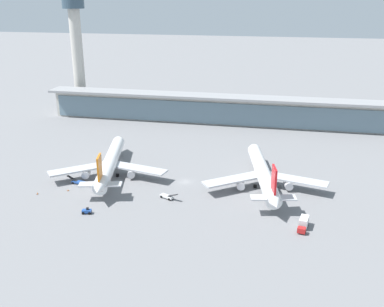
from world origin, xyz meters
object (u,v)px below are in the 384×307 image
Objects in this scene: safety_cone_charlie at (68,190)px; service_truck_by_tail_blue at (78,182)px; service_truck_under_wing_white at (167,196)px; safety_cone_alpha at (37,193)px; service_truck_near_nose_red at (303,223)px; safety_cone_delta at (100,192)px; control_tower at (77,44)px; airliner_left_stand at (110,163)px; airliner_centre_stand at (263,174)px; safety_cone_bravo at (101,192)px; service_truck_mid_apron_blue at (87,211)px.

service_truck_by_tail_blue is at bearing 84.26° from safety_cone_charlie.
service_truck_under_wing_white is 0.97× the size of service_truck_by_tail_blue.
safety_cone_alpha is 10.08m from safety_cone_charlie.
safety_cone_delta is (-67.60, 11.02, -1.37)m from service_truck_near_nose_red.
safety_cone_alpha is at bearing -131.17° from service_truck_by_tail_blue.
control_tower is 98.88× the size of safety_cone_delta.
airliner_left_stand is 80.29× the size of safety_cone_charlie.
control_tower is at bearing 120.73° from airliner_left_stand.
service_truck_under_wing_white is (-30.36, -16.78, -3.96)m from airliner_centre_stand.
airliner_left_stand is at bearing 149.80° from service_truck_under_wing_white.
safety_cone_charlie is at bearing -95.74° from service_truck_by_tail_blue.
safety_cone_bravo is at bearing 14.77° from safety_cone_alpha.
safety_cone_charlie is at bearing 172.80° from service_truck_near_nose_red.
service_truck_by_tail_blue is (-34.62, 5.17, 0.00)m from service_truck_under_wing_white.
safety_cone_charlie is 1.00× the size of safety_cone_delta.
safety_cone_charlie is (-13.58, 14.38, -0.56)m from service_truck_mid_apron_blue.
service_truck_under_wing_white is 44.57m from safety_cone_alpha.
safety_cone_bravo is (11.17, -5.48, -0.49)m from service_truck_by_tail_blue.
airliner_centre_stand is at bearing 15.26° from safety_cone_charlie.
service_truck_mid_apron_blue is at bearing -144.44° from service_truck_under_wing_white.
safety_cone_charlie is at bearing -174.73° from safety_cone_delta.
service_truck_by_tail_blue is 12.45m from safety_cone_bravo.
service_truck_mid_apron_blue is at bearing -81.77° from airliner_left_stand.
service_truck_mid_apron_blue is at bearing -176.14° from service_truck_near_nose_red.
safety_cone_bravo is at bearing 170.87° from service_truck_near_nose_red.
safety_cone_alpha is (-9.57, -10.95, -0.49)m from service_truck_by_tail_blue.
airliner_left_stand reaches higher than safety_cone_charlie.
airliner_centre_stand reaches higher than service_truck_by_tail_blue.
control_tower is at bearing 136.57° from service_truck_near_nose_red.
service_truck_mid_apron_blue is 0.04× the size of control_tower.
airliner_centre_stand reaches higher than safety_cone_charlie.
safety_cone_bravo is 1.00× the size of safety_cone_delta.
service_truck_by_tail_blue is 9.90× the size of safety_cone_charlie.
control_tower reaches higher than safety_cone_delta.
service_truck_mid_apron_blue is (-52.04, -32.28, -3.89)m from airliner_centre_stand.
airliner_centre_stand is 80.64× the size of safety_cone_alpha.
service_truck_by_tail_blue reaches higher than safety_cone_delta.
safety_cone_charlie and safety_cone_delta have the same top height.
airliner_left_stand reaches higher than service_truck_by_tail_blue.
safety_cone_bravo is at bearing -26.63° from safety_cone_delta.
safety_cone_delta is (20.28, 5.70, 0.00)m from safety_cone_alpha.
airliner_centre_stand is 145.98m from control_tower.
safety_cone_alpha is (-22.52, 9.72, -0.56)m from service_truck_mid_apron_blue.
safety_cone_alpha is 21.06m from safety_cone_delta.
airliner_left_stand is 28.04m from safety_cone_alpha.
service_truck_near_nose_red is at bearing -14.24° from service_truck_under_wing_white.
airliner_centre_stand is 80.64× the size of safety_cone_charlie.
airliner_centre_stand is at bearing 17.62° from safety_cone_bravo.
service_truck_near_nose_red is at bearing -64.45° from airliner_centre_stand.
control_tower is (-80.20, 106.19, 36.98)m from service_truck_under_wing_white.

